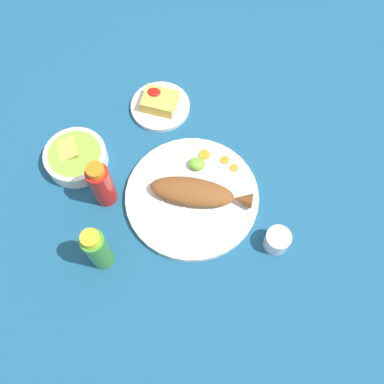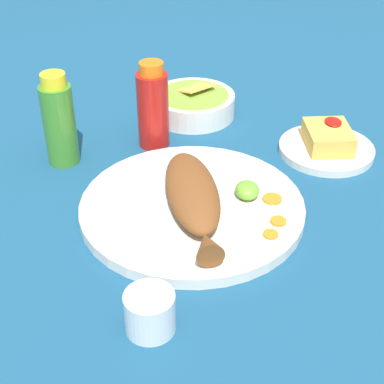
% 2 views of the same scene
% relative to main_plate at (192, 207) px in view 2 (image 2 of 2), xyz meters
% --- Properties ---
extents(ground_plane, '(4.00, 4.00, 0.00)m').
position_rel_main_plate_xyz_m(ground_plane, '(0.00, 0.00, -0.01)').
color(ground_plane, navy).
extents(main_plate, '(0.35, 0.35, 0.02)m').
position_rel_main_plate_xyz_m(main_plate, '(0.00, 0.00, 0.00)').
color(main_plate, silver).
rests_on(main_plate, ground_plane).
extents(fried_fish, '(0.27, 0.10, 0.04)m').
position_rel_main_plate_xyz_m(fried_fish, '(-0.01, -0.00, 0.03)').
color(fried_fish, brown).
rests_on(fried_fish, main_plate).
extents(fork_near, '(0.06, 0.18, 0.00)m').
position_rel_main_plate_xyz_m(fork_near, '(0.02, 0.09, 0.01)').
color(fork_near, silver).
rests_on(fork_near, main_plate).
extents(fork_far, '(0.02, 0.19, 0.00)m').
position_rel_main_plate_xyz_m(fork_far, '(0.07, 0.06, 0.01)').
color(fork_far, silver).
rests_on(fork_far, main_plate).
extents(carrot_slice_near, '(0.02, 0.02, 0.00)m').
position_rel_main_plate_xyz_m(carrot_slice_near, '(-0.09, -0.11, 0.01)').
color(carrot_slice_near, orange).
rests_on(carrot_slice_near, main_plate).
extents(carrot_slice_mid, '(0.02, 0.02, 0.00)m').
position_rel_main_plate_xyz_m(carrot_slice_mid, '(-0.06, -0.12, 0.01)').
color(carrot_slice_mid, orange).
rests_on(carrot_slice_mid, main_plate).
extents(carrot_slice_far, '(0.03, 0.03, 0.00)m').
position_rel_main_plate_xyz_m(carrot_slice_far, '(0.00, -0.12, 0.01)').
color(carrot_slice_far, orange).
rests_on(carrot_slice_far, main_plate).
extents(lime_wedge_main, '(0.04, 0.04, 0.02)m').
position_rel_main_plate_xyz_m(lime_wedge_main, '(0.01, -0.09, 0.02)').
color(lime_wedge_main, '#6BB233').
rests_on(lime_wedge_main, main_plate).
extents(hot_sauce_bottle_red, '(0.06, 0.06, 0.16)m').
position_rel_main_plate_xyz_m(hot_sauce_bottle_red, '(0.22, 0.06, 0.07)').
color(hot_sauce_bottle_red, '#B21914').
rests_on(hot_sauce_bottle_red, ground_plane).
extents(hot_sauce_bottle_green, '(0.06, 0.06, 0.17)m').
position_rel_main_plate_xyz_m(hot_sauce_bottle_green, '(0.17, 0.22, 0.07)').
color(hot_sauce_bottle_green, '#3D8428').
rests_on(hot_sauce_bottle_green, ground_plane).
extents(salt_cup, '(0.06, 0.06, 0.05)m').
position_rel_main_plate_xyz_m(salt_cup, '(-0.24, 0.06, 0.01)').
color(salt_cup, silver).
rests_on(salt_cup, ground_plane).
extents(side_plate_fries, '(0.17, 0.17, 0.01)m').
position_rel_main_plate_xyz_m(side_plate_fries, '(0.17, -0.25, -0.00)').
color(side_plate_fries, silver).
rests_on(side_plate_fries, ground_plane).
extents(fries_pile, '(0.09, 0.08, 0.04)m').
position_rel_main_plate_xyz_m(fries_pile, '(0.17, -0.25, 0.02)').
color(fries_pile, gold).
rests_on(fries_pile, side_plate_fries).
extents(guacamole_bowl, '(0.17, 0.17, 0.06)m').
position_rel_main_plate_xyz_m(guacamole_bowl, '(0.33, -0.02, 0.02)').
color(guacamole_bowl, white).
rests_on(guacamole_bowl, ground_plane).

